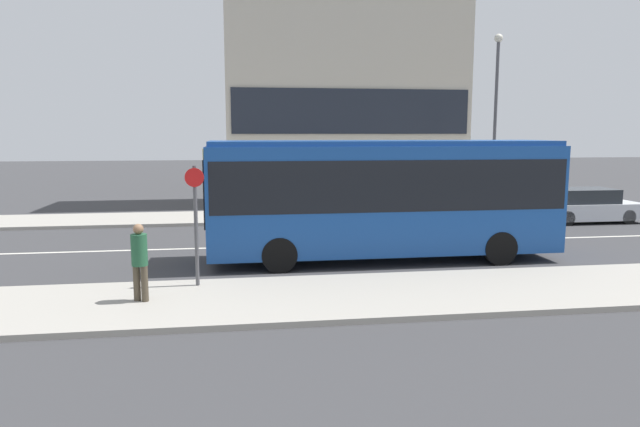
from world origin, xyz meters
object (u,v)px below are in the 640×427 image
object	(u,v)px
pedestrian_near_stop	(140,258)
street_lamp	(496,107)
bus_stop_sign	(196,217)
city_bus	(383,192)
parked_car_0	(586,206)

from	to	relation	value
pedestrian_near_stop	street_lamp	xyz separation A→B (m)	(13.40, 11.71, 3.74)
pedestrian_near_stop	bus_stop_sign	size ratio (longest dim) A/B	0.59
city_bus	parked_car_0	size ratio (longest dim) A/B	2.34
city_bus	bus_stop_sign	xyz separation A→B (m)	(-5.17, -2.64, -0.22)
pedestrian_near_stop	city_bus	bearing A→B (deg)	-120.74
parked_car_0	pedestrian_near_stop	xyz separation A→B (m)	(-16.50, -9.44, 0.42)
parked_car_0	street_lamp	distance (m)	5.66
pedestrian_near_stop	street_lamp	bearing A→B (deg)	-110.37
city_bus	bus_stop_sign	distance (m)	5.81
street_lamp	parked_car_0	bearing A→B (deg)	-36.28
pedestrian_near_stop	bus_stop_sign	distance (m)	1.72
city_bus	street_lamp	world-z (taller)	street_lamp
city_bus	bus_stop_sign	bearing A→B (deg)	-149.36
pedestrian_near_stop	street_lamp	distance (m)	18.19
parked_car_0	street_lamp	size ratio (longest dim) A/B	0.55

